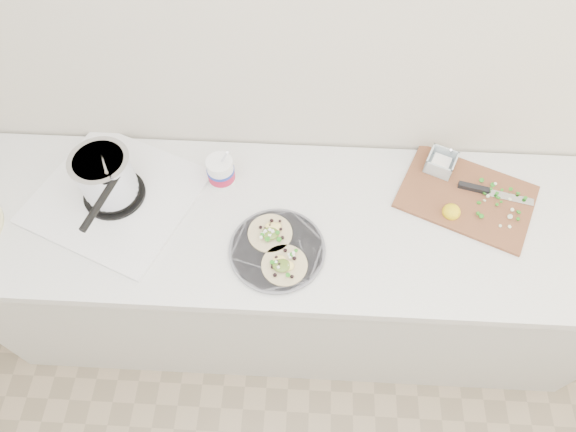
{
  "coord_description": "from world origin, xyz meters",
  "views": [
    {
      "loc": [
        0.03,
        0.49,
        2.37
      ],
      "look_at": [
        -0.02,
        1.39,
        0.96
      ],
      "focal_mm": 32.0,
      "sensor_mm": 36.0,
      "label": 1
    }
  ],
  "objects_px": {
    "stove": "(110,184)",
    "taco_plate": "(277,249)",
    "tub": "(221,170)",
    "cutboard": "(466,192)"
  },
  "relations": [
    {
      "from": "taco_plate",
      "to": "cutboard",
      "type": "xyz_separation_m",
      "value": [
        0.64,
        0.26,
        -0.0
      ]
    },
    {
      "from": "tub",
      "to": "cutboard",
      "type": "relative_size",
      "value": 0.41
    },
    {
      "from": "taco_plate",
      "to": "tub",
      "type": "height_order",
      "value": "tub"
    },
    {
      "from": "taco_plate",
      "to": "stove",
      "type": "bearing_deg",
      "value": 162.3
    },
    {
      "from": "stove",
      "to": "taco_plate",
      "type": "relative_size",
      "value": 2.1
    },
    {
      "from": "cutboard",
      "to": "stove",
      "type": "bearing_deg",
      "value": -152.82
    },
    {
      "from": "taco_plate",
      "to": "tub",
      "type": "bearing_deg",
      "value": 127.71
    },
    {
      "from": "tub",
      "to": "cutboard",
      "type": "distance_m",
      "value": 0.85
    },
    {
      "from": "stove",
      "to": "taco_plate",
      "type": "distance_m",
      "value": 0.6
    },
    {
      "from": "stove",
      "to": "cutboard",
      "type": "height_order",
      "value": "stove"
    }
  ]
}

